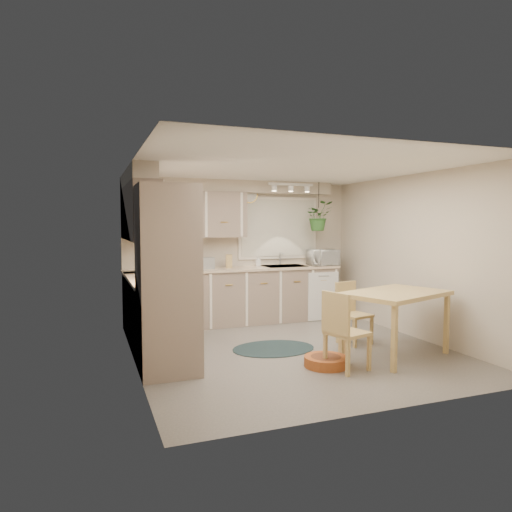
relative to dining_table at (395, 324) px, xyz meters
name	(u,v)px	position (x,y,z in m)	size (l,w,h in m)	color
floor	(291,350)	(-1.13, 0.69, -0.41)	(4.20, 4.20, 0.00)	slate
ceiling	(292,167)	(-1.13, 0.69, 1.99)	(4.20, 4.20, 0.00)	white
wall_back	(241,251)	(-1.13, 2.79, 0.79)	(4.00, 0.04, 2.40)	#BFB29E
wall_front	(391,277)	(-1.13, -1.41, 0.79)	(4.00, 0.04, 2.40)	#BFB29E
wall_left	(134,265)	(-3.13, 0.69, 0.79)	(0.04, 4.20, 2.40)	#BFB29E
wall_right	(416,256)	(0.87, 0.69, 0.79)	(0.04, 4.20, 2.40)	#BFB29E
base_cab_left	(152,313)	(-2.83, 1.57, 0.04)	(0.60, 1.85, 0.90)	gray
base_cab_back	(235,297)	(-1.33, 2.49, 0.04)	(3.60, 0.60, 0.90)	gray
counter_left	(152,279)	(-2.82, 1.57, 0.51)	(0.64, 1.89, 0.04)	beige
counter_back	(235,269)	(-1.33, 2.48, 0.51)	(3.64, 0.64, 0.04)	beige
oven_stack	(168,280)	(-2.80, 0.32, 0.64)	(0.65, 0.65, 2.10)	gray
wall_oven_face	(196,279)	(-2.48, 0.32, 0.64)	(0.02, 0.56, 0.58)	silver
upper_cab_left	(139,213)	(-2.95, 1.69, 1.42)	(0.35, 2.00, 0.75)	gray
upper_cab_back	(186,214)	(-2.13, 2.62, 1.42)	(2.00, 0.35, 0.75)	gray
soffit_left	(137,178)	(-2.98, 1.69, 1.89)	(0.30, 2.00, 0.20)	#BFB29E
soffit_back	(232,186)	(-1.33, 2.64, 1.89)	(3.60, 0.30, 0.20)	#BFB29E
cooktop	(159,282)	(-2.81, 0.99, 0.54)	(0.52, 0.58, 0.02)	silver
range_hood	(156,246)	(-2.83, 0.99, 0.99)	(0.40, 0.60, 0.14)	silver
window_blinds	(278,228)	(-0.43, 2.76, 1.19)	(1.40, 0.02, 1.00)	silver
window_frame	(278,228)	(-0.43, 2.77, 1.19)	(1.50, 0.02, 1.10)	silver
sink	(284,268)	(-0.43, 2.49, 0.49)	(0.70, 0.48, 0.10)	#9C9FA3
dishwasher_front	(323,296)	(0.17, 2.18, 0.02)	(0.58, 0.01, 0.83)	silver
track_light_bar	(291,184)	(-0.43, 2.24, 1.92)	(0.80, 0.04, 0.04)	silver
wall_clock	(249,195)	(-0.98, 2.76, 1.77)	(0.30, 0.30, 0.03)	gold
dining_table	(395,324)	(0.00, 0.00, 0.00)	(1.30, 0.87, 0.82)	tan
chair_left	(347,330)	(-0.87, -0.28, 0.04)	(0.43, 0.43, 0.91)	tan
chair_back	(355,313)	(-0.16, 0.68, 0.02)	(0.40, 0.40, 0.85)	tan
braided_rug	(274,348)	(-1.32, 0.82, -0.40)	(1.12, 0.84, 0.01)	black
pet_bed	(326,361)	(-1.04, -0.09, -0.35)	(0.51, 0.51, 0.12)	#9E491F
microwave	(323,256)	(0.27, 2.39, 0.70)	(0.51, 0.28, 0.34)	silver
soap_bottle	(258,264)	(-0.86, 2.64, 0.57)	(0.08, 0.17, 0.08)	silver
hanging_plant	(319,219)	(0.18, 2.39, 1.34)	(0.46, 0.52, 0.40)	#2C5D25
coffee_maker	(190,259)	(-2.09, 2.49, 0.69)	(0.18, 0.22, 0.33)	black
toaster	(204,263)	(-1.85, 2.51, 0.62)	(0.31, 0.17, 0.19)	#9C9FA3
knife_block	(229,261)	(-1.42, 2.54, 0.64)	(0.10, 0.10, 0.22)	tan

